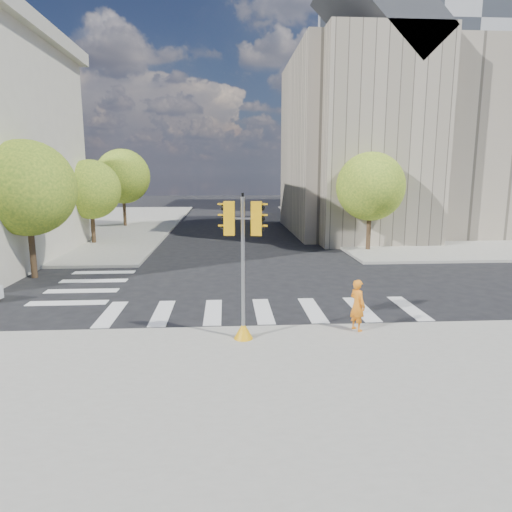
{
  "coord_description": "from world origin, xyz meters",
  "views": [
    {
      "loc": [
        -1.41,
        -17.76,
        4.95
      ],
      "look_at": [
        -0.38,
        -2.39,
        2.1
      ],
      "focal_mm": 32.0,
      "sensor_mm": 36.0,
      "label": 1
    }
  ],
  "objects_px": {
    "lamp_far": "(319,175)",
    "photographer": "(357,305)",
    "lamp_near": "(360,177)",
    "traffic_signal": "(243,279)"
  },
  "relations": [
    {
      "from": "lamp_near",
      "to": "photographer",
      "type": "distance_m",
      "value": 19.71
    },
    {
      "from": "traffic_signal",
      "to": "photographer",
      "type": "xyz_separation_m",
      "value": [
        3.51,
        0.48,
        -0.98
      ]
    },
    {
      "from": "lamp_far",
      "to": "photographer",
      "type": "relative_size",
      "value": 5.08
    },
    {
      "from": "lamp_near",
      "to": "photographer",
      "type": "relative_size",
      "value": 5.08
    },
    {
      "from": "lamp_far",
      "to": "traffic_signal",
      "type": "xyz_separation_m",
      "value": [
        -8.93,
        -33.08,
        -2.65
      ]
    },
    {
      "from": "lamp_far",
      "to": "photographer",
      "type": "xyz_separation_m",
      "value": [
        -5.43,
        -32.6,
        -3.63
      ]
    },
    {
      "from": "lamp_far",
      "to": "lamp_near",
      "type": "bearing_deg",
      "value": -90.0
    },
    {
      "from": "lamp_near",
      "to": "lamp_far",
      "type": "distance_m",
      "value": 14.0
    },
    {
      "from": "lamp_far",
      "to": "photographer",
      "type": "bearing_deg",
      "value": -99.45
    },
    {
      "from": "lamp_near",
      "to": "lamp_far",
      "type": "xyz_separation_m",
      "value": [
        0.0,
        14.0,
        0.0
      ]
    }
  ]
}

